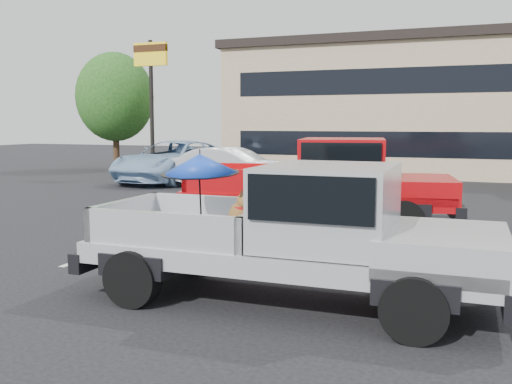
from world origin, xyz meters
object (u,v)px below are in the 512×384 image
Objects in this scene: silver_sedan at (232,168)px; blue_suv at (174,161)px; motel_sign at (151,72)px; silver_pickup at (311,227)px; red_pickup at (334,180)px; tree_left at (115,97)px.

blue_suv is (-3.21, 1.44, 0.08)m from silver_sedan.
motel_sign is 4.46m from blue_suv.
motel_sign is 6.99m from silver_sedan.
red_pickup is at bearing 99.46° from silver_pickup.
red_pickup is 8.54m from silver_sedan.
silver_pickup is at bearing -147.85° from silver_sedan.
blue_suv is at bearing 70.08° from silver_sedan.
tree_left is at bearing 143.13° from motel_sign.
silver_pickup is 0.94× the size of blue_suv.
motel_sign is 0.99× the size of blue_suv.
red_pickup is at bearing -41.97° from motel_sign.
silver_sedan is at bearing 119.36° from red_pickup.
motel_sign reaches higher than blue_suv.
tree_left is at bearing 61.56° from silver_sedan.
red_pickup is (10.48, -9.43, -3.52)m from motel_sign.
silver_sedan is at bearing 117.24° from silver_pickup.
silver_pickup is 5.55m from red_pickup.
motel_sign is 5.08m from tree_left.
silver_sedan is (9.07, -5.83, -2.97)m from tree_left.
motel_sign is 1.00× the size of tree_left.
blue_suv is at bearing -36.62° from motel_sign.
tree_left is at bearing 148.87° from blue_suv.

